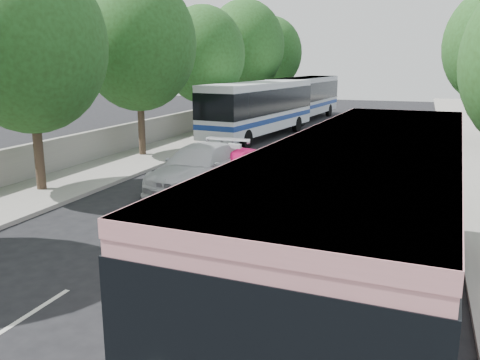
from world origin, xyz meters
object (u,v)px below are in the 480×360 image
at_px(pink_taxi, 235,165).
at_px(tour_coach_front, 260,105).
at_px(pink_bus, 369,213).
at_px(white_pickup, 199,167).
at_px(tour_coach_rear, 305,94).

distance_m(pink_taxi, tour_coach_front, 13.08).
bearing_deg(pink_bus, pink_taxi, 125.27).
xyz_separation_m(pink_taxi, white_pickup, (-1.01, -1.34, 0.12)).
height_order(pink_taxi, tour_coach_rear, tour_coach_rear).
relative_size(pink_bus, tour_coach_front, 0.93).
distance_m(pink_bus, pink_taxi, 12.38).
relative_size(pink_bus, pink_taxi, 2.71).
bearing_deg(tour_coach_rear, pink_taxi, -79.18).
height_order(white_pickup, tour_coach_front, tour_coach_front).
xyz_separation_m(tour_coach_front, tour_coach_rear, (0.42, 11.62, -0.01)).
bearing_deg(pink_taxi, pink_bus, -53.27).
xyz_separation_m(pink_taxi, tour_coach_rear, (-2.50, 24.29, 1.47)).
bearing_deg(tour_coach_rear, white_pickup, -81.73).
height_order(pink_bus, white_pickup, pink_bus).
relative_size(white_pickup, tour_coach_front, 0.47).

